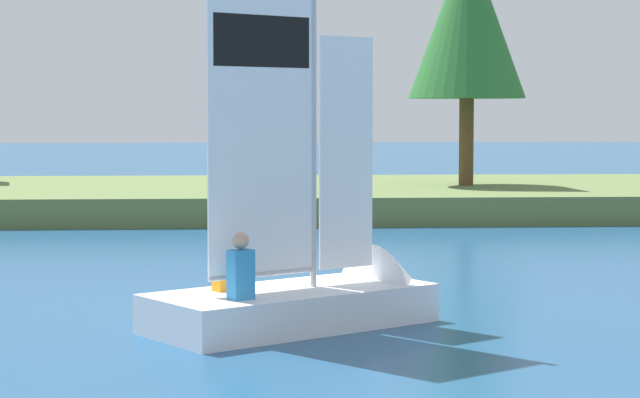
{
  "coord_description": "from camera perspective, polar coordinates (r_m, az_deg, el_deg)",
  "views": [
    {
      "loc": [
        -2.06,
        -6.76,
        2.72
      ],
      "look_at": [
        -0.74,
        14.32,
        1.2
      ],
      "focal_mm": 68.59,
      "sensor_mm": 36.0,
      "label": 1
    }
  ],
  "objects": [
    {
      "name": "shore_bank",
      "position": [
        33.7,
        -0.07,
        0.08
      ],
      "size": [
        80.0,
        10.37,
        0.69
      ],
      "primitive_type": "cube",
      "color": "#5B703D",
      "rests_on": "ground"
    },
    {
      "name": "shoreline_tree_centre",
      "position": [
        33.7,
        6.89,
        8.36
      ],
      "size": [
        3.19,
        3.19,
        6.76
      ],
      "color": "brown",
      "rests_on": "shore_bank"
    },
    {
      "name": "sailboat",
      "position": [
        15.78,
        0.47,
        -4.06
      ],
      "size": [
        4.21,
        3.52,
        6.67
      ],
      "rotation": [
        0.0,
        0.0,
        0.59
      ],
      "color": "white",
      "rests_on": "ground"
    }
  ]
}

